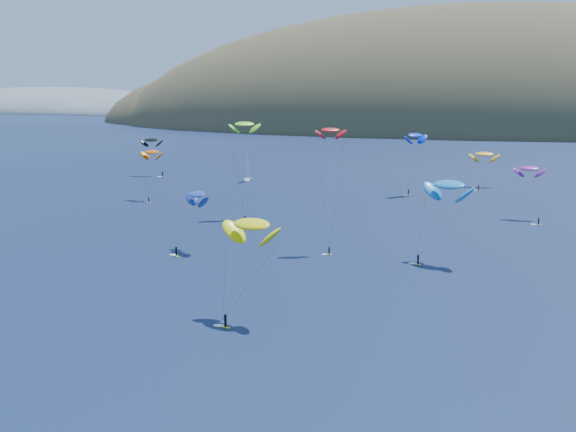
{
  "coord_description": "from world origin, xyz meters",
  "views": [
    {
      "loc": [
        37.43,
        -76.31,
        37.03
      ],
      "look_at": [
        -5.27,
        80.0,
        9.0
      ],
      "focal_mm": 50.0,
      "sensor_mm": 36.0,
      "label": 1
    }
  ],
  "objects": [
    {
      "name": "kitesurfer_5",
      "position": [
        26.54,
        86.49,
        15.78
      ],
      "size": [
        12.4,
        10.61,
        18.96
      ],
      "rotation": [
        0.0,
        0.0,
        -0.56
      ],
      "color": "yellow",
      "rests_on": "ground"
    },
    {
      "name": "kitesurfer_6",
      "position": [
        43.57,
        144.09,
        13.32
      ],
      "size": [
        8.17,
        12.25,
        15.56
      ],
      "rotation": [
        0.0,
        0.0,
        -0.09
      ],
      "color": "yellow",
      "rests_on": "ground"
    },
    {
      "name": "kitesurfer_1",
      "position": [
        -67.34,
        148.82,
        14.54
      ],
      "size": [
        8.4,
        9.75,
        16.76
      ],
      "rotation": [
        0.0,
        0.0,
        -0.21
      ],
      "color": "yellow",
      "rests_on": "ground"
    },
    {
      "name": "kitesurfer_2",
      "position": [
        0.1,
        38.99,
        14.79
      ],
      "size": [
        11.69,
        11.16,
        17.77
      ],
      "rotation": [
        0.0,
        0.0,
        -0.42
      ],
      "color": "yellow",
      "rests_on": "ground"
    },
    {
      "name": "kitesurfer_4",
      "position": [
        9.28,
        180.36,
        18.95
      ],
      "size": [
        9.16,
        10.02,
        21.59
      ],
      "rotation": [
        0.0,
        0.0,
        0.91
      ],
      "color": "yellow",
      "rests_on": "ground"
    },
    {
      "name": "kitesurfer_11",
      "position": [
        30.2,
        205.85,
        11.19
      ],
      "size": [
        9.91,
        13.56,
        13.93
      ],
      "rotation": [
        0.0,
        0.0,
        0.04
      ],
      "color": "yellow",
      "rests_on": "ground"
    },
    {
      "name": "kitesurfer_10",
      "position": [
        -26.61,
        83.7,
        12.16
      ],
      "size": [
        9.14,
        13.05,
        14.66
      ],
      "rotation": [
        0.0,
        0.0,
        -0.79
      ],
      "color": "yellow",
      "rests_on": "ground"
    },
    {
      "name": "sailboat",
      "position": [
        -52.76,
        197.29,
        0.9
      ],
      "size": [
        8.65,
        7.81,
        10.32
      ],
      "rotation": [
        0.0,
        0.0,
        0.35
      ],
      "color": "white",
      "rests_on": "ground"
    },
    {
      "name": "ground",
      "position": [
        0.0,
        0.0,
        0.0
      ],
      "size": [
        2800.0,
        2800.0,
        0.0
      ],
      "primitive_type": "plane",
      "color": "black",
      "rests_on": "ground"
    },
    {
      "name": "headland",
      "position": [
        -445.26,
        750.08,
        -3.36
      ],
      "size": [
        460.0,
        250.0,
        60.0
      ],
      "color": "slate",
      "rests_on": "ground"
    },
    {
      "name": "kitesurfer_9",
      "position": [
        0.97,
        91.73,
        25.89
      ],
      "size": [
        7.01,
        8.55,
        27.77
      ],
      "rotation": [
        0.0,
        0.0,
        0.4
      ],
      "color": "yellow",
      "rests_on": "ground"
    },
    {
      "name": "island",
      "position": [
        39.4,
        562.36,
        -10.74
      ],
      "size": [
        730.0,
        300.0,
        210.0
      ],
      "color": "#3D3526",
      "rests_on": "ground"
    },
    {
      "name": "kitesurfer_12",
      "position": [
        -93.51,
        205.29,
        13.59
      ],
      "size": [
        11.31,
        6.44,
        16.11
      ],
      "rotation": [
        0.0,
        0.0,
        0.03
      ],
      "color": "yellow",
      "rests_on": "ground"
    },
    {
      "name": "kitesurfer_3",
      "position": [
        -30.04,
        126.84,
        24.79
      ],
      "size": [
        8.93,
        14.21,
        27.14
      ],
      "rotation": [
        0.0,
        0.0,
        0.51
      ],
      "color": "yellow",
      "rests_on": "ground"
    }
  ]
}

